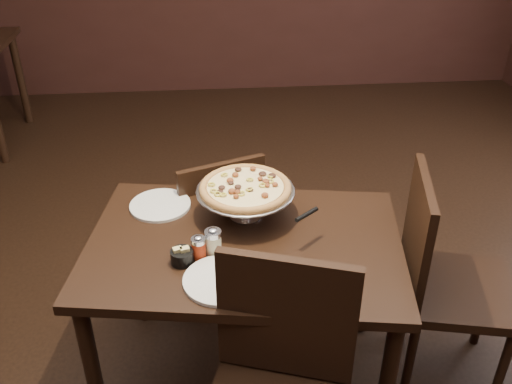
{
  "coord_description": "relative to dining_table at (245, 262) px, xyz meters",
  "views": [
    {
      "loc": [
        -0.03,
        -1.89,
        2.09
      ],
      "look_at": [
        0.13,
        -0.06,
        0.96
      ],
      "focal_mm": 40.0,
      "sensor_mm": 36.0,
      "label": 1
    }
  ],
  "objects": [
    {
      "name": "plate_left",
      "position": [
        -0.34,
        0.28,
        0.11
      ],
      "size": [
        0.26,
        0.26,
        0.01
      ],
      "primitive_type": "cylinder",
      "color": "silver",
      "rests_on": "dining_table"
    },
    {
      "name": "packet_caddy",
      "position": [
        -0.24,
        -0.11,
        0.13
      ],
      "size": [
        0.09,
        0.09,
        0.07
      ],
      "rotation": [
        0.0,
        0.0,
        0.31
      ],
      "color": "black",
      "rests_on": "dining_table"
    },
    {
      "name": "room",
      "position": [
        -0.02,
        0.13,
        0.74
      ],
      "size": [
        6.04,
        7.04,
        2.84
      ],
      "color": "black",
      "rests_on": "ground"
    },
    {
      "name": "chair_side",
      "position": [
        0.83,
        -0.01,
        -0.12
      ],
      "size": [
        0.55,
        0.55,
        0.99
      ],
      "rotation": [
        0.0,
        0.0,
        1.36
      ],
      "color": "black",
      "rests_on": "ground"
    },
    {
      "name": "napkin_stack",
      "position": [
        0.31,
        -0.29,
        0.11
      ],
      "size": [
        0.18,
        0.18,
        0.01
      ],
      "primitive_type": "cube",
      "rotation": [
        0.0,
        0.0,
        -0.36
      ],
      "color": "white",
      "rests_on": "dining_table"
    },
    {
      "name": "pizza_stand",
      "position": [
        0.02,
        0.18,
        0.24
      ],
      "size": [
        0.4,
        0.4,
        0.17
      ],
      "color": "silver",
      "rests_on": "dining_table"
    },
    {
      "name": "dining_table",
      "position": [
        0.0,
        0.0,
        0.0
      ],
      "size": [
        1.33,
        0.99,
        0.76
      ],
      "rotation": [
        0.0,
        0.0,
        -0.16
      ],
      "color": "black",
      "rests_on": "ground"
    },
    {
      "name": "pepper_flake_shaker",
      "position": [
        -0.17,
        -0.08,
        0.15
      ],
      "size": [
        0.06,
        0.06,
        0.1
      ],
      "color": "maroon",
      "rests_on": "dining_table"
    },
    {
      "name": "plate_near",
      "position": [
        -0.1,
        -0.23,
        0.11
      ],
      "size": [
        0.27,
        0.27,
        0.01
      ],
      "primitive_type": "cylinder",
      "color": "silver",
      "rests_on": "dining_table"
    },
    {
      "name": "serving_spatula",
      "position": [
        0.23,
        -0.03,
        0.23
      ],
      "size": [
        0.15,
        0.15,
        0.02
      ],
      "rotation": [
        0.0,
        0.0,
        -0.85
      ],
      "color": "silver",
      "rests_on": "pizza_stand"
    },
    {
      "name": "chair_far",
      "position": [
        -0.11,
        0.53,
        -0.18
      ],
      "size": [
        0.53,
        0.53,
        0.89
      ],
      "rotation": [
        0.0,
        0.0,
        3.49
      ],
      "color": "black",
      "rests_on": "ground"
    },
    {
      "name": "parmesan_shaker",
      "position": [
        -0.12,
        -0.06,
        0.15
      ],
      "size": [
        0.06,
        0.06,
        0.11
      ],
      "color": "beige",
      "rests_on": "dining_table"
    }
  ]
}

